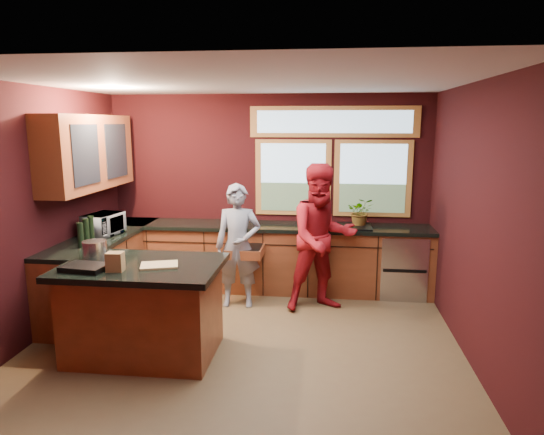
% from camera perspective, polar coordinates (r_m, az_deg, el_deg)
% --- Properties ---
extents(floor, '(4.50, 4.50, 0.00)m').
position_cam_1_polar(floor, '(5.37, -3.13, -14.37)').
color(floor, brown).
rests_on(floor, ground).
extents(room_shell, '(4.52, 4.02, 2.71)m').
position_cam_1_polar(room_shell, '(5.32, -9.11, 5.48)').
color(room_shell, black).
rests_on(room_shell, ground).
extents(back_counter, '(4.50, 0.64, 0.93)m').
position_cam_1_polar(back_counter, '(6.76, 0.95, -4.73)').
color(back_counter, '#582A14').
rests_on(back_counter, floor).
extents(left_counter, '(0.64, 2.30, 0.93)m').
position_cam_1_polar(left_counter, '(6.54, -19.02, -5.86)').
color(left_counter, '#582A14').
rests_on(left_counter, floor).
extents(island, '(1.55, 1.05, 0.95)m').
position_cam_1_polar(island, '(5.08, -14.85, -10.36)').
color(island, '#582A14').
rests_on(island, floor).
extents(person_grey, '(0.60, 0.42, 1.57)m').
position_cam_1_polar(person_grey, '(6.12, -4.01, -3.35)').
color(person_grey, slate).
rests_on(person_grey, floor).
extents(person_red, '(1.08, 0.96, 1.83)m').
position_cam_1_polar(person_red, '(5.99, 5.91, -2.41)').
color(person_red, maroon).
rests_on(person_red, floor).
extents(microwave, '(0.41, 0.54, 0.27)m').
position_cam_1_polar(microwave, '(6.36, -19.22, -0.78)').
color(microwave, '#999999').
rests_on(microwave, left_counter).
extents(potted_plant, '(0.35, 0.30, 0.39)m').
position_cam_1_polar(potted_plant, '(6.64, 10.38, 0.64)').
color(potted_plant, '#999999').
rests_on(potted_plant, back_counter).
extents(paper_towel, '(0.12, 0.12, 0.28)m').
position_cam_1_polar(paper_towel, '(6.59, 4.61, 0.25)').
color(paper_towel, white).
rests_on(paper_towel, back_counter).
extents(cutting_board, '(0.41, 0.34, 0.02)m').
position_cam_1_polar(cutting_board, '(4.82, -13.12, -5.49)').
color(cutting_board, tan).
rests_on(cutting_board, island).
extents(stock_pot, '(0.24, 0.24, 0.18)m').
position_cam_1_polar(stock_pot, '(5.27, -20.14, -3.56)').
color(stock_pot, silver).
rests_on(stock_pot, island).
extents(paper_bag, '(0.16, 0.13, 0.18)m').
position_cam_1_polar(paper_bag, '(4.75, -17.97, -4.98)').
color(paper_bag, brown).
rests_on(paper_bag, island).
extents(black_tray, '(0.43, 0.32, 0.05)m').
position_cam_1_polar(black_tray, '(4.90, -21.13, -5.50)').
color(black_tray, black).
rests_on(black_tray, island).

